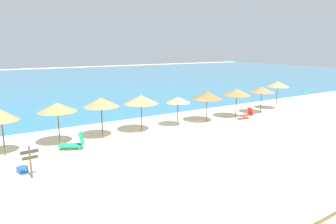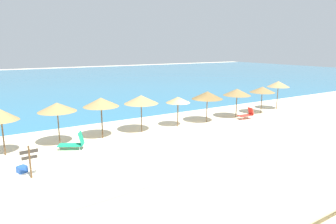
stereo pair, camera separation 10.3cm
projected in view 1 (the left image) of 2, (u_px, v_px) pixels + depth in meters
ground_plane at (193, 130)px, 23.06m from camera, size 160.00×160.00×0.00m
sea_water at (65, 80)px, 57.37m from camera, size 160.00×70.68×0.01m
dune_ridge at (327, 164)px, 14.17m from camera, size 54.14×6.28×1.74m
beach_umbrella_0 at (1, 115)px, 17.20m from camera, size 2.00×2.00×2.82m
beach_umbrella_1 at (57, 107)px, 19.01m from camera, size 2.43×2.43×2.84m
beach_umbrella_2 at (101, 102)px, 20.50m from camera, size 2.47×2.47×2.91m
beach_umbrella_3 at (141, 99)px, 22.06m from camera, size 2.55×2.55×2.83m
beach_umbrella_4 at (178, 100)px, 23.71m from camera, size 1.94×1.94×2.44m
beach_umbrella_5 at (207, 95)px, 25.12m from camera, size 2.63×2.63×2.66m
beach_umbrella_6 at (237, 92)px, 26.73m from camera, size 2.47×2.47×2.65m
beach_umbrella_7 at (262, 90)px, 28.44m from camera, size 2.38×2.38×2.61m
beach_umbrella_8 at (278, 84)px, 30.27m from camera, size 2.22×2.22×2.92m
lounge_chair_0 at (247, 114)px, 26.66m from camera, size 1.43×0.75×1.01m
lounge_chair_1 at (74, 143)px, 18.65m from camera, size 1.68×1.32×1.14m
wooden_signpost at (30, 159)px, 14.45m from camera, size 0.84×0.09×1.66m
cooler_box at (22, 169)px, 15.26m from camera, size 0.55×0.54×0.35m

